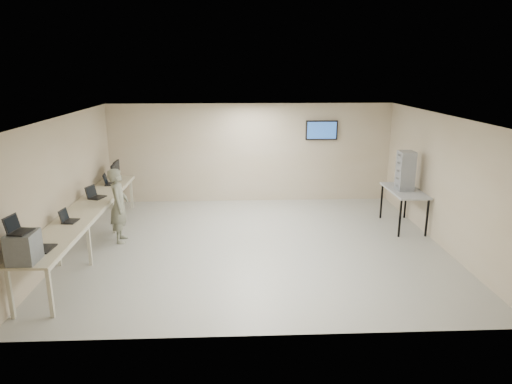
{
  "coord_description": "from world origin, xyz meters",
  "views": [
    {
      "loc": [
        -0.43,
        -9.31,
        3.75
      ],
      "look_at": [
        0.0,
        0.2,
        1.15
      ],
      "focal_mm": 32.0,
      "sensor_mm": 36.0,
      "label": 1
    }
  ],
  "objects_px": {
    "workbench": "(87,211)",
    "soldier": "(119,205)",
    "side_table": "(404,193)",
    "equipment_box": "(23,247)"
  },
  "relations": [
    {
      "from": "workbench",
      "to": "soldier",
      "type": "bearing_deg",
      "value": 33.46
    },
    {
      "from": "workbench",
      "to": "soldier",
      "type": "xyz_separation_m",
      "value": [
        0.58,
        0.39,
        0.0
      ]
    },
    {
      "from": "side_table",
      "to": "equipment_box",
      "type": "bearing_deg",
      "value": -152.41
    },
    {
      "from": "soldier",
      "to": "side_table",
      "type": "bearing_deg",
      "value": -90.29
    },
    {
      "from": "side_table",
      "to": "workbench",
      "type": "bearing_deg",
      "value": -171.78
    },
    {
      "from": "equipment_box",
      "to": "side_table",
      "type": "bearing_deg",
      "value": 27.44
    },
    {
      "from": "workbench",
      "to": "equipment_box",
      "type": "height_order",
      "value": "equipment_box"
    },
    {
      "from": "soldier",
      "to": "side_table",
      "type": "distance_m",
      "value": 6.64
    },
    {
      "from": "equipment_box",
      "to": "side_table",
      "type": "relative_size",
      "value": 0.3
    },
    {
      "from": "equipment_box",
      "to": "soldier",
      "type": "height_order",
      "value": "soldier"
    }
  ]
}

